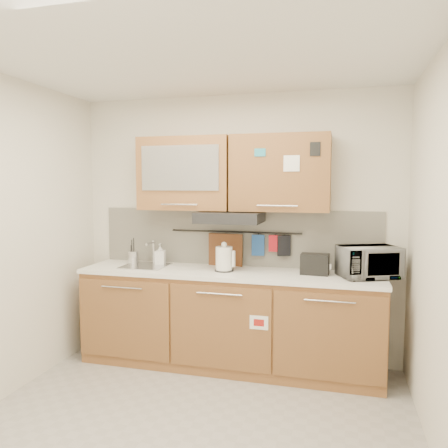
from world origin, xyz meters
The scene contains 20 objects.
floor centered at (0.00, 0.00, 0.00)m, with size 3.20×3.20×0.00m, color #9E9993.
ceiling centered at (0.00, 0.00, 2.60)m, with size 3.20×3.20×0.00m, color white.
wall_back centered at (0.00, 1.50, 1.30)m, with size 3.20×3.20×0.00m, color silver.
wall_right centered at (1.60, 0.00, 1.30)m, with size 3.00×3.00×0.00m, color silver.
base_cabinet centered at (0.00, 1.19, 0.41)m, with size 2.80×0.64×0.88m.
countertop centered at (0.00, 1.19, 0.90)m, with size 2.82×0.62×0.04m, color white.
backsplash centered at (0.00, 1.49, 1.20)m, with size 2.80×0.02×0.56m, color silver.
upper_cabinets centered at (0.00, 1.32, 1.83)m, with size 1.82×0.37×0.70m.
range_hood centered at (0.00, 1.25, 1.42)m, with size 0.60×0.46×0.10m, color black.
sink centered at (-0.85, 1.21, 0.92)m, with size 0.42×0.40×0.26m.
utensil_rail centered at (0.00, 1.45, 1.26)m, with size 0.02×0.02×1.30m, color black.
utensil_crock centered at (-1.02, 1.29, 0.99)m, with size 0.14×0.14×0.27m.
kettle centered at (-0.04, 1.17, 1.03)m, with size 0.20×0.19×0.28m.
toaster centered at (0.79, 1.24, 1.02)m, with size 0.26×0.16×0.19m.
microwave centered at (1.25, 1.23, 1.06)m, with size 0.49×0.33×0.27m, color #999999.
soap_bottle centered at (-0.74, 1.32, 1.03)m, with size 0.10×0.10×0.21m, color #999999.
cutting_board centered at (-0.09, 1.44, 1.03)m, with size 0.35×0.03×0.43m, color brown.
oven_mitt centered at (0.24, 1.44, 1.14)m, with size 0.12×0.03×0.20m, color #204B95.
dark_pouch centered at (0.49, 1.44, 1.14)m, with size 0.12×0.04×0.20m, color black.
pot_holder centered at (0.40, 1.44, 1.16)m, with size 0.13×0.02×0.16m, color red.
Camera 1 is at (1.00, -2.71, 1.73)m, focal length 35.00 mm.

